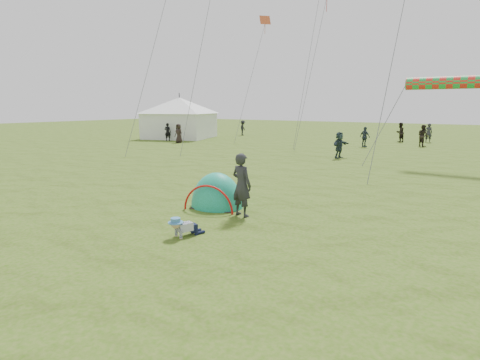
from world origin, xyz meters
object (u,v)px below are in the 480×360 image
Objects in this scene: popup_tent at (217,207)px; standing_adult at (242,185)px; crawling_toddler at (183,226)px; event_marquee at (180,116)px.

standing_adult is (1.21, -0.41, 0.92)m from popup_tent.
crawling_toddler is 0.11× the size of event_marquee.
standing_adult is 28.04m from event_marquee.
event_marquee is (-20.26, 19.35, 1.22)m from standing_adult.
event_marquee reaches higher than popup_tent.
event_marquee is (-20.05, 21.61, 1.88)m from crawling_toddler.
event_marquee is at bearing -33.88° from standing_adult.
popup_tent is at bearing 130.46° from crawling_toddler.
crawling_toddler is 0.37× the size of standing_adult.
crawling_toddler is 2.37m from standing_adult.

